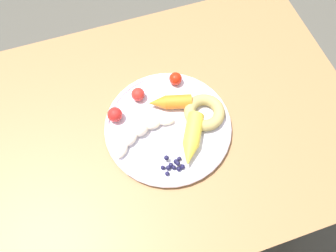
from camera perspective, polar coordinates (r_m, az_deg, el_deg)
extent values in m
plane|color=#4E4B42|center=(1.53, -1.89, -12.26)|extent=(6.00, 6.00, 0.00)
cube|color=#986B41|center=(0.86, -3.30, -0.57)|extent=(1.06, 0.71, 0.03)
cube|color=#9B663F|center=(1.42, 12.39, 8.54)|extent=(0.05, 0.05, 0.70)
cube|color=#9B663F|center=(1.37, -25.26, -2.28)|extent=(0.05, 0.05, 0.70)
cube|color=#9B663F|center=(1.26, 23.38, -13.12)|extent=(0.05, 0.05, 0.70)
cylinder|color=silver|center=(0.84, 0.00, -0.18)|extent=(0.30, 0.30, 0.01)
torus|color=silver|center=(0.83, 0.00, 0.00)|extent=(0.31, 0.31, 0.01)
ellipsoid|color=beige|center=(0.83, -0.31, 0.78)|extent=(0.04, 0.03, 0.02)
ellipsoid|color=beige|center=(0.82, -2.54, 0.32)|extent=(0.04, 0.03, 0.02)
ellipsoid|color=beige|center=(0.81, -4.59, -0.64)|extent=(0.05, 0.04, 0.03)
ellipsoid|color=beige|center=(0.81, -6.30, -2.20)|extent=(0.05, 0.04, 0.02)
ellipsoid|color=beige|center=(0.80, -7.60, -4.12)|extent=(0.04, 0.04, 0.02)
cylinder|color=orange|center=(0.84, 1.76, 4.06)|extent=(0.07, 0.05, 0.04)
cone|color=orange|center=(0.84, -1.88, 3.88)|extent=(0.05, 0.05, 0.04)
cylinder|color=yellow|center=(0.81, 4.26, -0.59)|extent=(0.07, 0.09, 0.04)
cone|color=yellow|center=(0.78, 3.50, -4.83)|extent=(0.06, 0.07, 0.04)
torus|color=tan|center=(0.84, 6.09, 2.28)|extent=(0.14, 0.14, 0.03)
sphere|color=#191638|center=(0.78, 1.81, -7.16)|extent=(0.01, 0.01, 0.01)
sphere|color=#191638|center=(0.78, -0.61, -6.85)|extent=(0.01, 0.01, 0.01)
sphere|color=#191638|center=(0.78, -0.12, -7.93)|extent=(0.01, 0.01, 0.01)
sphere|color=#191638|center=(0.78, 0.06, -6.97)|extent=(0.01, 0.01, 0.01)
sphere|color=#191638|center=(0.78, 0.98, -6.93)|extent=(0.01, 0.01, 0.01)
sphere|color=#191638|center=(0.79, 2.43, -6.80)|extent=(0.01, 0.01, 0.01)
sphere|color=#191638|center=(0.79, 1.32, -5.91)|extent=(0.01, 0.01, 0.01)
sphere|color=#191638|center=(0.79, 0.48, -6.51)|extent=(0.01, 0.01, 0.01)
sphere|color=#191638|center=(0.79, 1.89, -5.46)|extent=(0.01, 0.01, 0.01)
sphere|color=#191638|center=(0.78, -0.26, -5.32)|extent=(0.01, 0.01, 0.01)
sphere|color=#191638|center=(0.78, 1.65, -6.23)|extent=(0.01, 0.01, 0.01)
sphere|color=red|center=(0.84, -8.83, 1.90)|extent=(0.04, 0.04, 0.04)
sphere|color=red|center=(0.86, -5.22, 5.23)|extent=(0.03, 0.03, 0.03)
sphere|color=red|center=(0.88, 1.26, 7.89)|extent=(0.03, 0.03, 0.03)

